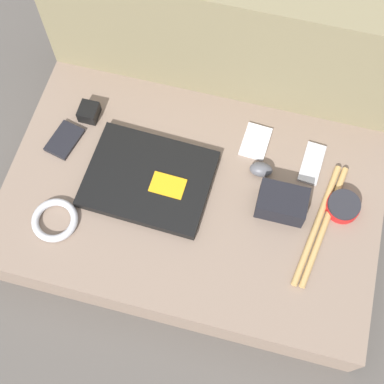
{
  "coord_description": "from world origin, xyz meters",
  "views": [
    {
      "loc": [
        0.14,
        -0.54,
        1.44
      ],
      "look_at": [
        0.0,
        0.0,
        0.16
      ],
      "focal_mm": 50.0,
      "sensor_mm": 36.0,
      "label": 1
    }
  ],
  "objects_px": {
    "phone_silver": "(65,140)",
    "charger_brick": "(89,112)",
    "speaker_puck": "(343,206)",
    "phone_small": "(256,142)",
    "camera_pouch": "(282,203)",
    "phone_black": "(312,163)",
    "computer_mouse": "(261,169)",
    "laptop": "(149,179)"
  },
  "relations": [
    {
      "from": "phone_black",
      "to": "speaker_puck",
      "type": "bearing_deg",
      "value": -44.25
    },
    {
      "from": "computer_mouse",
      "to": "speaker_puck",
      "type": "bearing_deg",
      "value": -18.28
    },
    {
      "from": "phone_small",
      "to": "computer_mouse",
      "type": "bearing_deg",
      "value": -66.49
    },
    {
      "from": "speaker_puck",
      "to": "phone_small",
      "type": "relative_size",
      "value": 0.82
    },
    {
      "from": "phone_black",
      "to": "charger_brick",
      "type": "bearing_deg",
      "value": -175.12
    },
    {
      "from": "speaker_puck",
      "to": "phone_small",
      "type": "distance_m",
      "value": 0.29
    },
    {
      "from": "camera_pouch",
      "to": "charger_brick",
      "type": "relative_size",
      "value": 2.25
    },
    {
      "from": "laptop",
      "to": "speaker_puck",
      "type": "relative_size",
      "value": 3.82
    },
    {
      "from": "computer_mouse",
      "to": "speaker_puck",
      "type": "relative_size",
      "value": 0.75
    },
    {
      "from": "phone_black",
      "to": "laptop",
      "type": "bearing_deg",
      "value": -154.59
    },
    {
      "from": "phone_black",
      "to": "camera_pouch",
      "type": "bearing_deg",
      "value": -107.59
    },
    {
      "from": "computer_mouse",
      "to": "phone_silver",
      "type": "height_order",
      "value": "computer_mouse"
    },
    {
      "from": "computer_mouse",
      "to": "camera_pouch",
      "type": "distance_m",
      "value": 0.11
    },
    {
      "from": "phone_small",
      "to": "phone_black",
      "type": "bearing_deg",
      "value": -5.91
    },
    {
      "from": "phone_small",
      "to": "charger_brick",
      "type": "distance_m",
      "value": 0.47
    },
    {
      "from": "speaker_puck",
      "to": "phone_black",
      "type": "height_order",
      "value": "speaker_puck"
    },
    {
      "from": "laptop",
      "to": "phone_small",
      "type": "relative_size",
      "value": 3.12
    },
    {
      "from": "charger_brick",
      "to": "computer_mouse",
      "type": "bearing_deg",
      "value": -6.11
    },
    {
      "from": "laptop",
      "to": "speaker_puck",
      "type": "bearing_deg",
      "value": 7.65
    },
    {
      "from": "computer_mouse",
      "to": "phone_black",
      "type": "height_order",
      "value": "computer_mouse"
    },
    {
      "from": "phone_small",
      "to": "camera_pouch",
      "type": "distance_m",
      "value": 0.2
    },
    {
      "from": "computer_mouse",
      "to": "phone_small",
      "type": "xyz_separation_m",
      "value": [
        -0.03,
        0.09,
        -0.01
      ]
    },
    {
      "from": "phone_silver",
      "to": "charger_brick",
      "type": "distance_m",
      "value": 0.1
    },
    {
      "from": "computer_mouse",
      "to": "speaker_puck",
      "type": "height_order",
      "value": "computer_mouse"
    },
    {
      "from": "phone_black",
      "to": "phone_small",
      "type": "relative_size",
      "value": 1.17
    },
    {
      "from": "laptop",
      "to": "computer_mouse",
      "type": "xyz_separation_m",
      "value": [
        0.28,
        0.1,
        0.01
      ]
    },
    {
      "from": "computer_mouse",
      "to": "phone_black",
      "type": "distance_m",
      "value": 0.14
    },
    {
      "from": "charger_brick",
      "to": "speaker_puck",
      "type": "bearing_deg",
      "value": -8.11
    },
    {
      "from": "camera_pouch",
      "to": "laptop",
      "type": "bearing_deg",
      "value": -178.05
    },
    {
      "from": "phone_silver",
      "to": "charger_brick",
      "type": "relative_size",
      "value": 2.1
    },
    {
      "from": "camera_pouch",
      "to": "charger_brick",
      "type": "bearing_deg",
      "value": 166.15
    },
    {
      "from": "laptop",
      "to": "charger_brick",
      "type": "height_order",
      "value": "charger_brick"
    },
    {
      "from": "speaker_puck",
      "to": "phone_small",
      "type": "bearing_deg",
      "value": 151.97
    },
    {
      "from": "speaker_puck",
      "to": "phone_silver",
      "type": "bearing_deg",
      "value": 179.3
    },
    {
      "from": "camera_pouch",
      "to": "phone_small",
      "type": "bearing_deg",
      "value": 120.27
    },
    {
      "from": "laptop",
      "to": "camera_pouch",
      "type": "relative_size",
      "value": 2.67
    },
    {
      "from": "laptop",
      "to": "computer_mouse",
      "type": "height_order",
      "value": "computer_mouse"
    },
    {
      "from": "laptop",
      "to": "speaker_puck",
      "type": "xyz_separation_m",
      "value": [
        0.51,
        0.05,
        0.0
      ]
    },
    {
      "from": "computer_mouse",
      "to": "phone_small",
      "type": "height_order",
      "value": "computer_mouse"
    },
    {
      "from": "laptop",
      "to": "speaker_puck",
      "type": "height_order",
      "value": "speaker_puck"
    },
    {
      "from": "camera_pouch",
      "to": "phone_black",
      "type": "bearing_deg",
      "value": 68.07
    },
    {
      "from": "laptop",
      "to": "phone_silver",
      "type": "height_order",
      "value": "laptop"
    }
  ]
}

